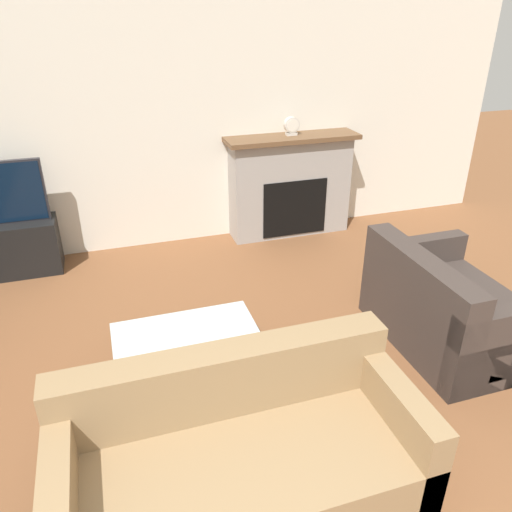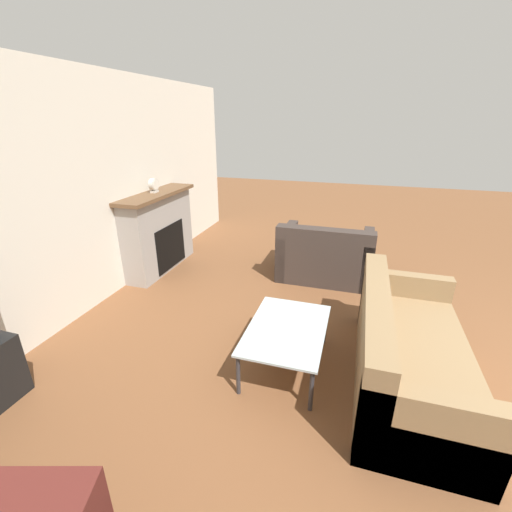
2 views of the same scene
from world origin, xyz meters
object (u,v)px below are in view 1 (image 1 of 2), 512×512
couch_sectional (240,461)px  coffee_table (188,342)px  mantel_clock (292,126)px  couch_loveseat (448,311)px

couch_sectional → coffee_table: couch_sectional is taller
couch_sectional → mantel_clock: (1.57, 3.33, 0.98)m
couch_loveseat → mantel_clock: 2.65m
couch_loveseat → coffee_table: couch_loveseat is taller
couch_sectional → couch_loveseat: same height
couch_sectional → coffee_table: (-0.08, 1.02, 0.08)m
couch_sectional → couch_loveseat: (1.99, 0.90, -0.00)m
coffee_table → couch_loveseat: bearing=-3.3°
mantel_clock → coffee_table: bearing=-125.6°
couch_sectional → couch_loveseat: bearing=24.4°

